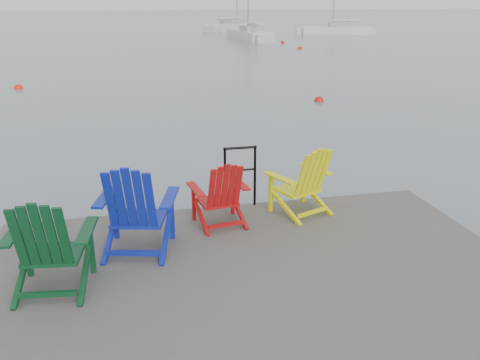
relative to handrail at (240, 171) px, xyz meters
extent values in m
plane|color=slate|center=(-0.25, -2.45, -1.04)|extent=(400.00, 400.00, 0.00)
cube|color=#2B2926|center=(-0.25, -2.45, -0.64)|extent=(6.00, 5.00, 0.20)
cylinder|color=black|center=(-2.95, -0.25, -1.34)|extent=(0.26, 0.26, 1.20)
cylinder|color=black|center=(-0.25, -0.25, -1.34)|extent=(0.26, 0.26, 1.20)
cylinder|color=black|center=(2.45, -0.25, -1.34)|extent=(0.26, 0.26, 1.20)
cylinder|color=black|center=(-0.22, 0.00, -0.09)|extent=(0.04, 0.04, 0.90)
cylinder|color=black|center=(0.22, 0.00, -0.09)|extent=(0.04, 0.04, 0.90)
cylinder|color=black|center=(0.00, 0.00, 0.34)|extent=(0.48, 0.04, 0.04)
cylinder|color=black|center=(0.00, 0.00, 0.01)|extent=(0.44, 0.03, 0.03)
cube|color=#0A3B1B|center=(-2.37, -1.70, -0.19)|extent=(0.63, 0.57, 0.04)
cube|color=#0A3B1B|center=(-2.68, -1.45, -0.24)|extent=(0.06, 0.06, 0.60)
cube|color=#0A3B1B|center=(-2.01, -1.53, -0.24)|extent=(0.06, 0.06, 0.60)
cube|color=#0A3B1B|center=(-2.73, -1.67, 0.08)|extent=(0.20, 0.66, 0.03)
cube|color=#0A3B1B|center=(-2.01, -1.76, 0.08)|extent=(0.20, 0.66, 0.03)
cube|color=#0A3B1B|center=(-2.41, -2.04, 0.16)|extent=(0.56, 0.34, 0.74)
cube|color=#0F209D|center=(-1.47, -1.00, -0.18)|extent=(0.71, 0.66, 0.04)
cube|color=#0F209D|center=(-1.76, -0.70, -0.23)|extent=(0.07, 0.07, 0.63)
cube|color=#0F209D|center=(-1.07, -0.87, -0.23)|extent=(0.07, 0.07, 0.63)
cube|color=#0F209D|center=(-1.84, -0.93, 0.11)|extent=(0.30, 0.70, 0.03)
cube|color=#0F209D|center=(-1.10, -1.12, 0.11)|extent=(0.30, 0.70, 0.03)
cube|color=#0F209D|center=(-1.56, -1.36, 0.20)|extent=(0.61, 0.42, 0.77)
cube|color=#B30D0D|center=(-0.42, -0.49, -0.25)|extent=(0.54, 0.50, 0.04)
cube|color=#B30D0D|center=(-0.73, -0.36, -0.29)|extent=(0.05, 0.05, 0.51)
cube|color=#B30D0D|center=(-0.16, -0.27, -0.29)|extent=(0.05, 0.05, 0.51)
cube|color=#B30D0D|center=(-0.72, -0.55, -0.02)|extent=(0.19, 0.56, 0.02)
cube|color=#B30D0D|center=(-0.11, -0.46, -0.02)|extent=(0.19, 0.56, 0.02)
cube|color=#B30D0D|center=(-0.37, -0.78, 0.05)|extent=(0.48, 0.30, 0.62)
cube|color=yellow|center=(0.74, -0.35, -0.22)|extent=(0.66, 0.63, 0.04)
cube|color=yellow|center=(0.38, -0.29, -0.27)|extent=(0.06, 0.06, 0.55)
cube|color=yellow|center=(0.95, -0.05, -0.27)|extent=(0.06, 0.06, 0.55)
cube|color=yellow|center=(0.44, -0.50, 0.03)|extent=(0.34, 0.60, 0.03)
cube|color=yellow|center=(1.06, -0.24, 0.03)|extent=(0.34, 0.60, 0.03)
cube|color=yellow|center=(0.86, -0.65, 0.11)|extent=(0.54, 0.42, 0.68)
cube|color=silver|center=(9.81, 39.75, -0.79)|extent=(2.67, 8.09, 1.10)
cube|color=#9E9EA3|center=(9.84, 39.35, -0.09)|extent=(1.63, 2.49, 0.55)
cube|color=silver|center=(11.86, 55.54, -0.79)|extent=(8.60, 8.53, 1.10)
cube|color=#9E9EA3|center=(11.51, 55.20, -0.09)|extent=(3.28, 3.27, 0.55)
cube|color=silver|center=(20.33, 44.82, -0.79)|extent=(7.28, 3.13, 1.10)
cube|color=#9E9EA3|center=(20.68, 44.75, -0.09)|extent=(2.32, 1.66, 0.55)
sphere|color=red|center=(5.11, 10.04, -1.04)|extent=(0.34, 0.34, 0.34)
sphere|color=#F9270E|center=(-5.74, 15.28, -1.04)|extent=(0.36, 0.36, 0.36)
sphere|color=red|center=(11.23, 29.78, -1.04)|extent=(0.36, 0.36, 0.36)
sphere|color=red|center=(11.60, 35.29, -1.04)|extent=(0.37, 0.37, 0.37)
camera|label=1|loc=(-1.51, -6.72, 2.29)|focal=38.00mm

